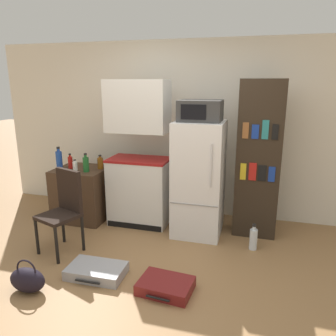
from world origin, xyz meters
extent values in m
plane|color=olive|center=(0.00, 0.00, 0.00)|extent=(24.00, 24.00, 0.00)
cube|color=silver|center=(0.20, 2.00, 1.26)|extent=(6.40, 0.10, 2.53)
cube|color=#422D1E|center=(-1.37, 1.28, 0.38)|extent=(0.72, 0.65, 0.75)
cube|color=silver|center=(-0.52, 1.35, 0.45)|extent=(0.81, 0.49, 0.90)
cube|color=maroon|center=(-0.52, 1.35, 0.92)|extent=(0.83, 0.50, 0.03)
cube|color=silver|center=(-0.52, 1.35, 1.64)|extent=(0.81, 0.42, 0.68)
cube|color=black|center=(-0.52, 1.10, 0.04)|extent=(0.78, 0.01, 0.08)
cube|color=white|center=(0.33, 1.27, 0.74)|extent=(0.61, 0.66, 1.48)
cube|color=gray|center=(0.33, 0.94, 0.50)|extent=(0.59, 0.01, 0.01)
cylinder|color=silver|center=(0.53, 0.93, 1.01)|extent=(0.02, 0.02, 0.52)
cube|color=#333333|center=(0.33, 1.27, 1.61)|extent=(0.52, 0.44, 0.26)
cube|color=black|center=(0.28, 1.05, 1.61)|extent=(0.30, 0.01, 0.17)
cube|color=#2D2319|center=(1.05, 1.44, 0.99)|extent=(0.54, 0.33, 1.98)
cube|color=gold|center=(0.88, 1.26, 0.88)|extent=(0.07, 0.01, 0.21)
cube|color=red|center=(0.99, 1.26, 0.88)|extent=(0.09, 0.01, 0.22)
cube|color=black|center=(1.10, 1.26, 0.87)|extent=(0.10, 0.01, 0.20)
cube|color=#193899|center=(1.22, 1.26, 0.87)|extent=(0.08, 0.01, 0.19)
cube|color=brown|center=(0.88, 1.26, 1.39)|extent=(0.07, 0.01, 0.19)
cube|color=#193899|center=(0.99, 1.26, 1.37)|extent=(0.08, 0.01, 0.17)
cube|color=teal|center=(1.10, 1.26, 1.40)|extent=(0.08, 0.01, 0.23)
cube|color=black|center=(1.22, 1.26, 1.38)|extent=(0.07, 0.01, 0.18)
cylinder|color=brown|center=(-1.10, 1.34, 0.83)|extent=(0.08, 0.08, 0.15)
cylinder|color=brown|center=(-1.10, 1.34, 0.92)|extent=(0.04, 0.04, 0.03)
cylinder|color=black|center=(-1.10, 1.34, 0.94)|extent=(0.04, 0.04, 0.02)
cylinder|color=#1E6028|center=(-1.22, 1.15, 0.85)|extent=(0.08, 0.08, 0.20)
cylinder|color=#1E6028|center=(-1.22, 1.15, 0.97)|extent=(0.04, 0.04, 0.04)
cylinder|color=black|center=(-1.22, 1.15, 1.00)|extent=(0.04, 0.04, 0.02)
cylinder|color=#AD1914|center=(-1.52, 1.25, 0.83)|extent=(0.07, 0.07, 0.17)
cylinder|color=#AD1914|center=(-1.52, 1.25, 0.93)|extent=(0.03, 0.03, 0.03)
cylinder|color=black|center=(-1.52, 1.25, 0.96)|extent=(0.03, 0.03, 0.02)
cylinder|color=white|center=(-1.39, 1.15, 0.81)|extent=(0.07, 0.07, 0.12)
cylinder|color=white|center=(-1.39, 1.15, 0.88)|extent=(0.03, 0.03, 0.02)
cylinder|color=black|center=(-1.39, 1.15, 0.90)|extent=(0.03, 0.03, 0.01)
cylinder|color=#1E47A3|center=(-1.68, 1.21, 0.87)|extent=(0.09, 0.09, 0.24)
cylinder|color=#1E47A3|center=(-1.68, 1.21, 1.01)|extent=(0.04, 0.04, 0.04)
cylinder|color=black|center=(-1.68, 1.21, 1.05)|extent=(0.05, 0.05, 0.02)
cylinder|color=black|center=(-1.35, 0.18, 0.22)|extent=(0.04, 0.04, 0.43)
cylinder|color=black|center=(-1.01, 0.06, 0.22)|extent=(0.04, 0.04, 0.43)
cylinder|color=black|center=(-1.23, 0.53, 0.22)|extent=(0.04, 0.04, 0.43)
cylinder|color=black|center=(-0.89, 0.40, 0.22)|extent=(0.04, 0.04, 0.43)
cube|color=black|center=(-1.12, 0.29, 0.45)|extent=(0.51, 0.51, 0.04)
cube|color=black|center=(-1.06, 0.46, 0.72)|extent=(0.37, 0.17, 0.50)
cube|color=maroon|center=(0.27, -0.09, 0.05)|extent=(0.53, 0.40, 0.11)
cylinder|color=black|center=(0.26, -0.29, 0.05)|extent=(0.23, 0.04, 0.02)
cube|color=#99999E|center=(-0.49, -0.04, 0.05)|extent=(0.59, 0.37, 0.11)
cylinder|color=black|center=(-0.48, -0.24, 0.05)|extent=(0.26, 0.03, 0.02)
ellipsoid|color=black|center=(-0.99, -0.45, 0.12)|extent=(0.36, 0.20, 0.24)
torus|color=black|center=(-0.99, -0.45, 0.23)|extent=(0.21, 0.02, 0.21)
cylinder|color=silver|center=(1.06, 0.97, 0.13)|extent=(0.09, 0.09, 0.25)
cylinder|color=silver|center=(1.06, 0.97, 0.27)|extent=(0.04, 0.04, 0.05)
cylinder|color=black|center=(1.06, 0.97, 0.31)|extent=(0.05, 0.05, 0.03)
camera|label=1|loc=(1.03, -2.73, 1.95)|focal=35.00mm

